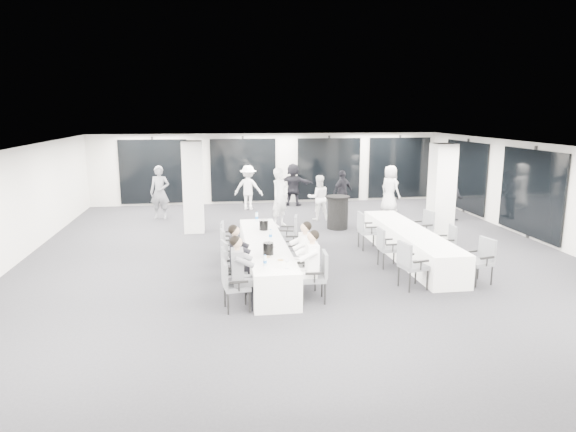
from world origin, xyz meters
name	(u,v)px	position (x,y,z in m)	size (l,w,h in m)	color
room	(326,196)	(0.89, 1.11, 1.39)	(14.04, 16.04, 2.84)	#222327
column_left	(193,187)	(-2.80, 3.20, 1.40)	(0.60, 0.60, 2.80)	silver
column_right	(441,193)	(4.20, 1.00, 1.40)	(0.60, 0.60, 2.80)	silver
banquet_table_main	(265,257)	(-1.03, -1.22, 0.38)	(0.90, 5.00, 0.75)	silver
banquet_table_side	(409,244)	(2.70, -0.55, 0.38)	(0.90, 5.00, 0.75)	silver
cocktail_table	(338,212)	(1.69, 3.00, 0.53)	(0.75, 0.75, 1.05)	black
chair_main_left_near	(232,282)	(-1.86, -3.38, 0.55)	(0.54, 0.58, 0.96)	#57595F
chair_main_left_second	(231,268)	(-1.86, -2.44, 0.54)	(0.53, 0.57, 0.95)	#57595F
chair_main_left_mid	(230,257)	(-1.85, -1.47, 0.49)	(0.53, 0.55, 0.86)	#57595F
chair_main_left_fourth	(228,246)	(-1.86, -0.56, 0.51)	(0.52, 0.55, 0.90)	#57595F
chair_main_left_far	(227,237)	(-1.86, 0.37, 0.51)	(0.50, 0.54, 0.89)	#57595F
chair_main_right_near	(317,273)	(-0.19, -3.14, 0.57)	(0.54, 0.59, 1.00)	#57595F
chair_main_right_second	(310,263)	(-0.20, -2.36, 0.55)	(0.57, 0.60, 0.96)	#57595F
chair_main_right_mid	(303,251)	(-0.20, -1.49, 0.56)	(0.58, 0.61, 0.98)	#57595F
chair_main_right_fourth	(297,242)	(-0.20, -0.60, 0.55)	(0.56, 0.60, 0.96)	#57595F
chair_main_right_far	(290,231)	(-0.20, 0.46, 0.56)	(0.58, 0.62, 0.98)	#57595F
chair_side_left_near	(410,262)	(1.87, -2.71, 0.58)	(0.60, 0.64, 1.01)	#57595F
chair_side_left_mid	(386,245)	(1.87, -1.17, 0.54)	(0.48, 0.54, 0.95)	#57595F
chair_side_left_far	(366,228)	(1.87, 0.50, 0.58)	(0.52, 0.58, 1.01)	#57595F
chair_side_right_near	(481,258)	(3.54, -2.58, 0.57)	(0.60, 0.63, 0.99)	#57595F
chair_side_right_mid	(447,241)	(3.53, -0.91, 0.52)	(0.50, 0.55, 0.92)	#57595F
chair_side_right_far	(424,226)	(3.54, 0.55, 0.57)	(0.58, 0.62, 0.99)	#57595F
seated_guest_a	(241,268)	(-1.70, -3.37, 0.81)	(0.50, 0.38, 1.44)	slate
seated_guest_b	(238,254)	(-1.70, -2.43, 0.81)	(0.50, 0.38, 1.44)	black
seated_guest_c	(309,261)	(-0.36, -3.13, 0.81)	(0.50, 0.38, 1.44)	white
seated_guest_d	(302,251)	(-0.36, -2.34, 0.81)	(0.50, 0.38, 1.44)	white
standing_guest_a	(280,194)	(-0.07, 3.60, 1.07)	(0.78, 0.63, 2.15)	white
standing_guest_b	(319,195)	(1.36, 4.40, 0.87)	(0.84, 0.51, 1.75)	white
standing_guest_c	(248,185)	(-0.89, 6.63, 0.95)	(1.23, 0.62, 1.90)	white
standing_guest_d	(342,189)	(2.47, 5.50, 0.89)	(1.05, 0.59, 1.78)	black
standing_guest_e	(390,186)	(4.29, 5.51, 0.97)	(0.93, 0.57, 1.94)	white
standing_guest_f	(293,182)	(0.91, 7.20, 0.95)	(1.74, 0.67, 1.90)	black
standing_guest_g	(160,189)	(-4.03, 5.39, 1.04)	(0.76, 0.61, 2.09)	slate
standing_guest_h	(452,192)	(5.89, 3.84, 0.94)	(0.90, 0.55, 1.88)	black
ice_bucket_near	(268,249)	(-1.07, -2.30, 0.88)	(0.22, 0.22, 0.25)	black
ice_bucket_far	(264,225)	(-0.95, -0.06, 0.88)	(0.22, 0.22, 0.25)	black
water_bottle_a	(265,261)	(-1.22, -3.10, 0.86)	(0.07, 0.07, 0.21)	silver
water_bottle_b	(271,235)	(-0.89, -1.05, 0.87)	(0.07, 0.07, 0.23)	silver
water_bottle_c	(257,217)	(-1.04, 1.00, 0.87)	(0.08, 0.08, 0.24)	silver
plate_a	(267,257)	(-1.12, -2.54, 0.76)	(0.22, 0.22, 0.03)	white
plate_b	(280,260)	(-0.88, -2.79, 0.76)	(0.20, 0.20, 0.03)	white
plate_c	(272,247)	(-0.94, -1.78, 0.76)	(0.18, 0.18, 0.03)	white
wine_glass	(287,261)	(-0.83, -3.34, 0.91)	(0.08, 0.08, 0.21)	silver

